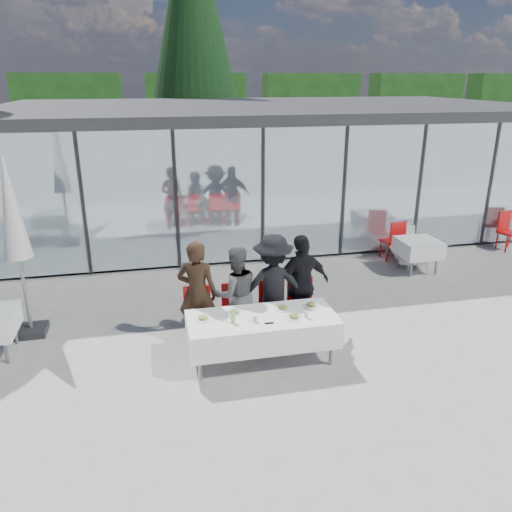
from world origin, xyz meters
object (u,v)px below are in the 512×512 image
(lounger, at_px, (405,249))
(conifer_tree, at_px, (193,23))
(diner_chair_b, at_px, (236,310))
(plate_c, at_px, (283,308))
(spare_chair_b, at_px, (394,239))
(market_umbrella, at_px, (13,222))
(plate_b, at_px, (234,312))
(folded_eyeglasses, at_px, (269,323))
(plate_d, at_px, (311,305))
(plate_extra, at_px, (294,317))
(spare_table_right, at_px, (418,248))
(diner_c, at_px, (273,286))
(spare_chair_a, at_px, (507,229))
(dining_table, at_px, (262,329))
(diner_b, at_px, (236,294))
(diner_chair_d, at_px, (301,303))
(plate_a, at_px, (203,318))
(diner_chair_c, at_px, (273,306))
(diner_d, at_px, (301,285))
(diner_a, at_px, (197,293))
(diner_chair_a, at_px, (198,313))

(lounger, height_order, conifer_tree, conifer_tree)
(diner_chair_b, height_order, plate_c, diner_chair_b)
(spare_chair_b, bearing_deg, market_umbrella, -165.10)
(plate_b, relative_size, folded_eyeglasses, 1.90)
(plate_c, relative_size, plate_d, 1.00)
(spare_chair_b, xyz_separation_m, market_umbrella, (-7.76, -2.06, 1.45))
(plate_extra, height_order, folded_eyeglasses, plate_extra)
(spare_table_right, bearing_deg, plate_c, -144.58)
(diner_chair_b, height_order, diner_c, diner_c)
(spare_chair_b, bearing_deg, spare_chair_a, 2.78)
(dining_table, height_order, market_umbrella, market_umbrella)
(spare_chair_a, bearing_deg, diner_b, -157.53)
(spare_chair_a, bearing_deg, diner_chair_d, -153.93)
(plate_d, relative_size, lounger, 0.19)
(conifer_tree, bearing_deg, plate_a, -95.78)
(plate_a, height_order, folded_eyeglasses, plate_a)
(plate_c, bearing_deg, diner_chair_b, 138.41)
(diner_chair_b, height_order, plate_d, diner_chair_b)
(spare_chair_a, xyz_separation_m, market_umbrella, (-10.93, -2.22, 1.45))
(diner_chair_c, relative_size, conifer_tree, 0.09)
(diner_chair_b, xyz_separation_m, plate_b, (-0.13, -0.56, 0.24))
(plate_extra, bearing_deg, spare_chair_b, 46.93)
(diner_chair_c, distance_m, market_umbrella, 4.38)
(folded_eyeglasses, height_order, spare_chair_a, spare_chair_a)
(diner_chair_d, height_order, plate_b, diner_chair_d)
(dining_table, distance_m, plate_a, 0.91)
(folded_eyeglasses, xyz_separation_m, spare_table_right, (4.22, 3.19, -0.20))
(diner_chair_c, height_order, diner_chair_d, same)
(spare_table_right, bearing_deg, diner_c, -150.93)
(diner_c, relative_size, plate_d, 6.70)
(diner_chair_b, bearing_deg, plate_b, -102.78)
(spare_chair_a, bearing_deg, plate_b, -154.22)
(diner_chair_b, relative_size, diner_chair_c, 1.00)
(diner_d, relative_size, spare_chair_a, 1.79)
(plate_c, height_order, market_umbrella, market_umbrella)
(plate_b, relative_size, plate_extra, 1.00)
(diner_c, relative_size, folded_eyeglasses, 12.74)
(diner_d, xyz_separation_m, plate_extra, (-0.40, -0.93, -0.10))
(diner_c, bearing_deg, diner_a, 6.14)
(diner_chair_a, height_order, plate_b, diner_chair_a)
(dining_table, xyz_separation_m, folded_eyeglasses, (0.05, -0.24, 0.22))
(diner_chair_c, height_order, folded_eyeglasses, diner_chair_c)
(plate_a, bearing_deg, spare_table_right, 29.03)
(lounger, xyz_separation_m, conifer_tree, (-3.96, 9.44, 5.73))
(diner_d, bearing_deg, conifer_tree, -100.49)
(dining_table, distance_m, diner_chair_c, 0.83)
(diner_a, xyz_separation_m, diner_c, (1.25, 0.00, 0.01))
(diner_d, xyz_separation_m, market_umbrella, (-4.53, 0.90, 1.12))
(diner_chair_b, xyz_separation_m, plate_extra, (0.72, -0.91, 0.24))
(lounger, distance_m, conifer_tree, 11.73)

